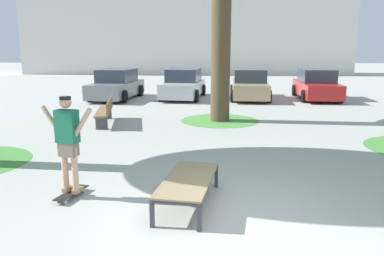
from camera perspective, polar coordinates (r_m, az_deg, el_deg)
ground_plane at (r=6.04m, az=6.02°, el=-13.66°), size 120.00×120.00×0.00m
building_facade at (r=39.21m, az=-0.84°, el=16.82°), size 31.52×4.00×12.05m
skate_box at (r=6.49m, az=-0.56°, el=-7.79°), size 1.04×1.99×0.46m
skateboard at (r=7.23m, az=-17.26°, el=-9.11°), size 0.41×0.82×0.09m
skater at (r=6.95m, az=-17.75°, el=-1.40°), size 0.98×0.38×1.69m
grass_patch_mid_back at (r=13.98m, az=4.10°, el=1.11°), size 2.81×2.81×0.01m
car_grey at (r=20.16m, az=-11.02°, el=6.17°), size 2.30×4.38×1.50m
car_silver at (r=20.07m, az=-1.27°, el=6.36°), size 2.29×4.37×1.50m
car_tan at (r=20.02m, az=8.45°, el=6.22°), size 2.08×4.28×1.50m
car_red at (r=20.73m, az=17.79°, el=5.98°), size 2.06×4.27×1.50m
park_bench at (r=13.66m, az=-12.58°, el=2.49°), size 0.86×2.44×0.83m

